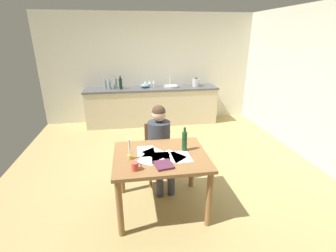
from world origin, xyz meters
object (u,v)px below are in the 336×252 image
Objects in this scene: candlestick at (130,154)px; bottle_vinegar at (109,84)px; bottle_sauce at (121,83)px; wine_glass_by_kettle at (150,82)px; wine_bottle_on_table at (184,141)px; wine_glass_near_sink at (154,82)px; mixing_bowl at (145,85)px; chair_at_table at (158,149)px; bottle_oil at (105,84)px; dining_table at (161,164)px; person_seated at (160,141)px; coffee_mug at (135,166)px; bottle_wine_red at (115,83)px; stovetop_kettle at (196,82)px; book_magazine at (164,165)px; sink_unit at (171,86)px; wine_glass_back_left at (145,82)px.

candlestick is 3.31m from bottle_vinegar.
bottle_sauce reaches higher than wine_glass_by_kettle.
wine_bottle_on_table is 1.97× the size of wine_glass_near_sink.
wine_glass_by_kettle is (0.12, 0.11, 0.06)m from mixing_bowl.
wine_glass_near_sink is at bearing 79.55° from candlestick.
wine_glass_by_kettle reaches higher than candlestick.
bottle_sauce is 0.82m from wine_glass_near_sink.
wine_glass_near_sink is at bearing 6.37° from bottle_vinegar.
bottle_oil is at bearing 109.91° from chair_at_table.
mixing_bowl is (0.57, 0.08, -0.08)m from bottle_sauce.
dining_table is 4.54× the size of candlestick.
person_seated reaches higher than wine_glass_by_kettle.
chair_at_table is at bearing 70.14° from coffee_mug.
wine_glass_near_sink is at bearing 4.06° from bottle_wine_red.
dining_table is 0.56m from person_seated.
bottle_sauce reaches higher than bottle_wine_red.
wine_bottle_on_table is (0.31, 0.08, 0.24)m from dining_table.
stovetop_kettle is (1.30, 3.21, 0.36)m from dining_table.
wine_glass_by_kettle is at bearing 82.63° from coffee_mug.
stovetop_kettle reaches higher than dining_table.
candlestick is (-0.43, -0.59, 0.14)m from person_seated.
chair_at_table is 4.23× the size of book_magazine.
candlestick is 0.68× the size of sink_unit.
candlestick is at bearing -97.07° from wine_glass_back_left.
bottle_wine_red is (-0.29, 3.33, 0.20)m from candlestick.
wine_glass_near_sink is (0.21, 2.66, 0.52)m from chair_at_table.
bottle_oil is at bearing 146.23° from bottle_vinegar.
candlestick is 1.59× the size of wine_glass_by_kettle.
mixing_bowl is (-0.26, 3.17, 0.07)m from wine_bottle_on_table.
stovetop_kettle is (1.95, -0.08, -0.02)m from bottle_wine_red.
bottle_sauce is at bearing 99.47° from dining_table.
book_magazine is at bearing -110.47° from stovetop_kettle.
coffee_mug is 0.31m from book_magazine.
stovetop_kettle reaches higher than coffee_mug.
bottle_vinegar is at bearing 103.81° from dining_table.
wine_glass_near_sink is at bearing 171.73° from stovetop_kettle.
bottle_sauce is (-0.53, 3.17, 0.39)m from dining_table.
bottle_oil is 0.95m from wine_glass_back_left.
mixing_bowl is 1.01× the size of stovetop_kettle.
chair_at_table is at bearing 112.32° from wine_bottle_on_table.
mixing_bowl is at bearing -3.44° from bottle_oil.
person_seated is at bearing -85.39° from chair_at_table.
bottle_sauce is at bearing 103.22° from chair_at_table.
coffee_mug is 0.51× the size of stovetop_kettle.
bottle_sauce reaches higher than wine_bottle_on_table.
bottle_oil reaches higher than chair_at_table.
wine_glass_near_sink is (0.20, 2.81, 0.33)m from person_seated.
bottle_oil is at bearing -177.30° from wine_glass_near_sink.
bottle_vinegar is at bearing 92.64° from book_magazine.
stovetop_kettle is at bearing 62.94° from candlestick.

